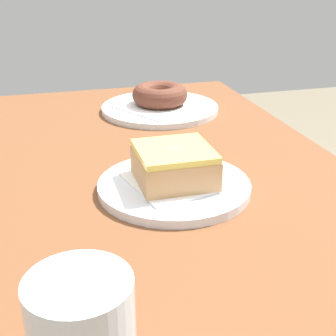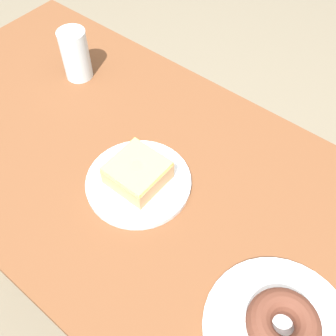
# 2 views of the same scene
# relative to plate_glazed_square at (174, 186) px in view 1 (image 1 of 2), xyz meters

# --- Properties ---
(table) EXTENTS (1.17, 0.60, 0.75)m
(table) POSITION_rel_plate_glazed_square_xyz_m (0.04, -0.03, -0.14)
(table) COLOR brown
(table) RESTS_ON ground_plane
(plate_glazed_square) EXTENTS (0.20, 0.20, 0.01)m
(plate_glazed_square) POSITION_rel_plate_glazed_square_xyz_m (0.00, 0.00, 0.00)
(plate_glazed_square) COLOR white
(plate_glazed_square) RESTS_ON table
(napkin_glazed_square) EXTENTS (0.13, 0.13, 0.00)m
(napkin_glazed_square) POSITION_rel_plate_glazed_square_xyz_m (0.00, 0.00, 0.01)
(napkin_glazed_square) COLOR white
(napkin_glazed_square) RESTS_ON plate_glazed_square
(donut_glazed_square) EXTENTS (0.10, 0.10, 0.04)m
(donut_glazed_square) POSITION_rel_plate_glazed_square_xyz_m (0.00, 0.00, 0.03)
(donut_glazed_square) COLOR tan
(donut_glazed_square) RESTS_ON napkin_glazed_square
(plate_chocolate_ring) EXTENTS (0.23, 0.23, 0.01)m
(plate_chocolate_ring) POSITION_rel_plate_glazed_square_xyz_m (-0.34, 0.07, -0.00)
(plate_chocolate_ring) COLOR white
(plate_chocolate_ring) RESTS_ON table
(napkin_chocolate_ring) EXTENTS (0.21, 0.21, 0.00)m
(napkin_chocolate_ring) POSITION_rel_plate_glazed_square_xyz_m (-0.34, 0.07, 0.01)
(napkin_chocolate_ring) COLOR white
(napkin_chocolate_ring) RESTS_ON plate_chocolate_ring
(donut_chocolate_ring) EXTENTS (0.11, 0.11, 0.04)m
(donut_chocolate_ring) POSITION_rel_plate_glazed_square_xyz_m (-0.34, 0.07, 0.03)
(donut_chocolate_ring) COLOR brown
(donut_chocolate_ring) RESTS_ON napkin_chocolate_ring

